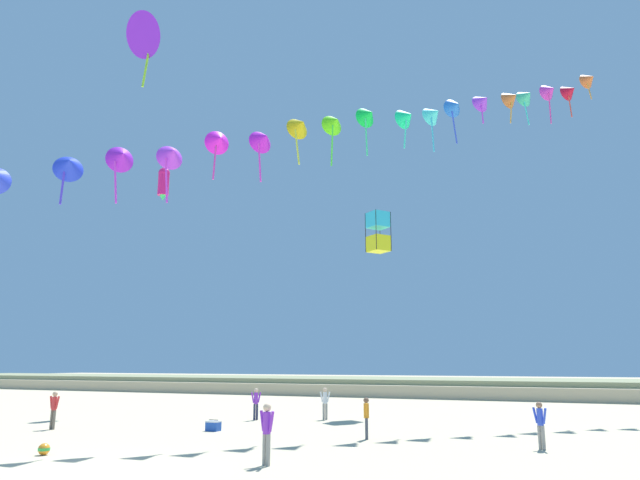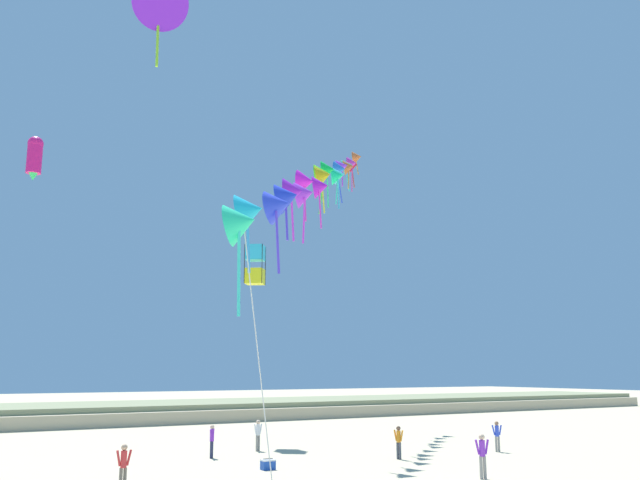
# 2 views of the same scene
# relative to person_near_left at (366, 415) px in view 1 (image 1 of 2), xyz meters

# --- Properties ---
(ground_plane) EXTENTS (240.00, 240.00, 0.00)m
(ground_plane) POSITION_rel_person_near_left_xyz_m (-5.03, -9.34, -0.89)
(ground_plane) COLOR beige
(dune_ridge) EXTENTS (120.00, 13.48, 1.44)m
(dune_ridge) POSITION_rel_person_near_left_xyz_m (-5.03, 31.88, -0.17)
(dune_ridge) COLOR #BFAE8B
(dune_ridge) RESTS_ON ground
(person_near_left) EXTENTS (0.25, 0.53, 1.54)m
(person_near_left) POSITION_rel_person_near_left_xyz_m (0.00, 0.00, 0.00)
(person_near_left) COLOR #474C56
(person_near_left) RESTS_ON ground
(person_near_right) EXTENTS (0.59, 0.29, 1.70)m
(person_near_right) POSITION_rel_person_near_left_xyz_m (-0.86, -6.50, 0.10)
(person_near_right) COLOR gray
(person_near_right) RESTS_ON ground
(person_mid_center) EXTENTS (0.56, 0.22, 1.59)m
(person_mid_center) POSITION_rel_person_near_left_xyz_m (-4.34, 6.45, 0.03)
(person_mid_center) COLOR gray
(person_mid_center) RESTS_ON ground
(person_far_left) EXTENTS (0.42, 0.46, 1.57)m
(person_far_left) POSITION_rel_person_near_left_xyz_m (-7.53, 4.94, 0.02)
(person_far_left) COLOR #282D4C
(person_far_left) RESTS_ON ground
(person_far_right) EXTENTS (0.56, 0.22, 1.61)m
(person_far_right) POSITION_rel_person_near_left_xyz_m (-13.67, -2.16, 0.04)
(person_far_right) COLOR #726656
(person_far_right) RESTS_ON ground
(person_far_center) EXTENTS (0.50, 0.34, 1.55)m
(person_far_center) POSITION_rel_person_near_left_xyz_m (6.23, -0.24, 0.00)
(person_far_center) COLOR gray
(person_far_center) RESTS_ON ground
(kite_banner_string) EXTENTS (25.23, 31.35, 22.48)m
(kite_banner_string) POSITION_rel_person_near_left_xyz_m (-1.60, 3.73, 13.82)
(kite_banner_string) COLOR #27F1A5
(large_kite_low_lead) EXTENTS (1.58, 1.58, 2.44)m
(large_kite_low_lead) POSITION_rel_person_near_left_xyz_m (-2.62, 10.84, 9.72)
(large_kite_low_lead) COLOR yellow
(large_kite_mid_trail) EXTENTS (0.98, 0.98, 2.23)m
(large_kite_mid_trail) POSITION_rel_person_near_left_xyz_m (-16.19, 7.46, 13.55)
(large_kite_mid_trail) COLOR #E21B76
(large_kite_high_solo) EXTENTS (2.75, 2.12, 4.44)m
(large_kite_high_solo) POSITION_rel_person_near_left_xyz_m (-12.38, 0.68, 19.47)
(large_kite_high_solo) COLOR #8022DD
(beach_cooler) EXTENTS (0.58, 0.41, 0.46)m
(beach_cooler) POSITION_rel_person_near_left_xyz_m (-6.90, 0.10, -0.68)
(beach_cooler) COLOR blue
(beach_cooler) RESTS_ON ground
(beach_ball) EXTENTS (0.36, 0.36, 0.36)m
(beach_ball) POSITION_rel_person_near_left_xyz_m (-8.22, -7.50, -0.71)
(beach_ball) COLOR orange
(beach_ball) RESTS_ON ground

